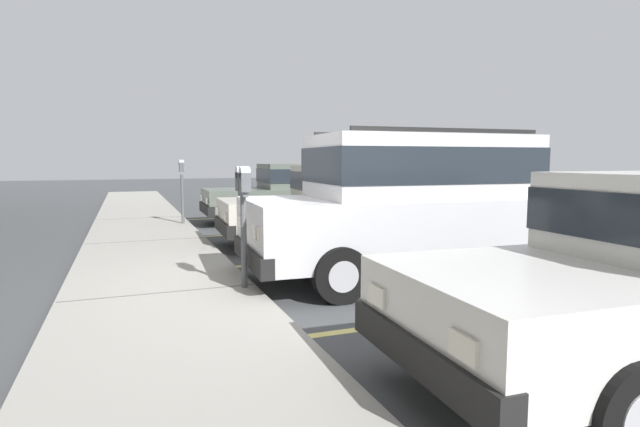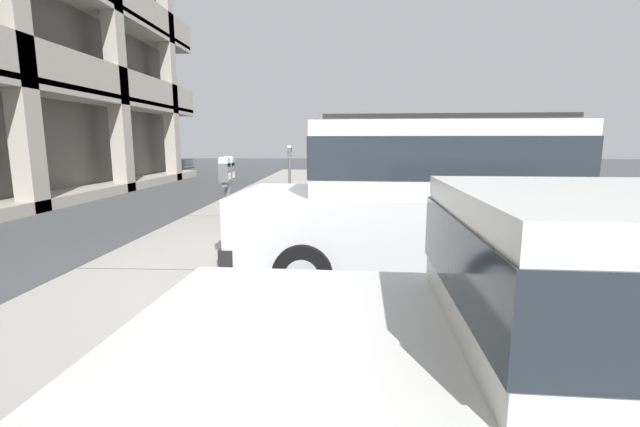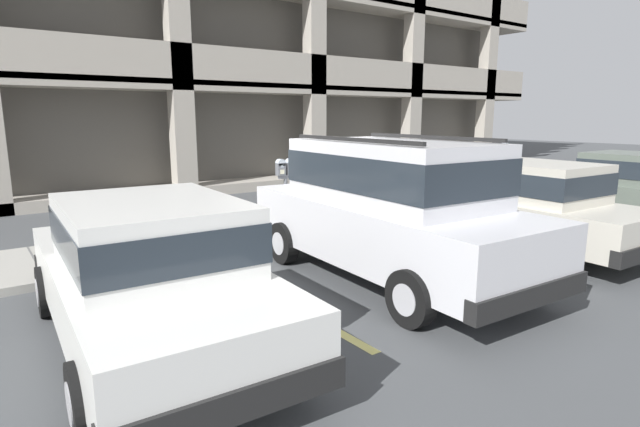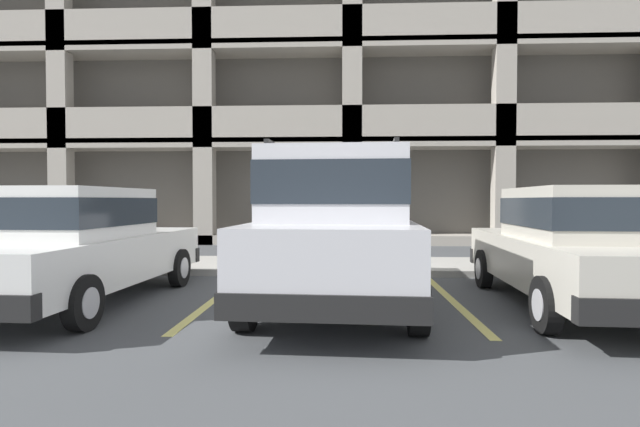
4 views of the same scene
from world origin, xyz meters
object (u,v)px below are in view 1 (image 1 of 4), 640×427
Objects in this scene: parking_meter_near at (243,198)px; parking_meter_far at (182,182)px; blue_coupe at (293,191)px; dark_hatchback at (340,202)px; silver_suv at (417,200)px.

parking_meter_far reaches higher than parking_meter_near.
parking_meter_near is 6.56m from parking_meter_far.
blue_coupe is at bearing -22.70° from parking_meter_near.
dark_hatchback is at bearing -39.55° from parking_meter_near.
parking_meter_near reaches higher than blue_coupe.
dark_hatchback is (3.04, -0.16, -0.27)m from silver_suv.
parking_meter_near is at bearing 96.91° from silver_suv.
dark_hatchback is at bearing 0.06° from silver_suv.
parking_meter_far is at bearing 97.04° from blue_coupe.
blue_coupe is 2.92m from parking_meter_far.
parking_meter_near reaches higher than dark_hatchback.
parking_meter_far is (6.56, 0.02, -0.08)m from parking_meter_near.
blue_coupe is at bearing -0.72° from dark_hatchback.
dark_hatchback is at bearing 177.70° from blue_coupe.
blue_coupe is 7.45m from parking_meter_near.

